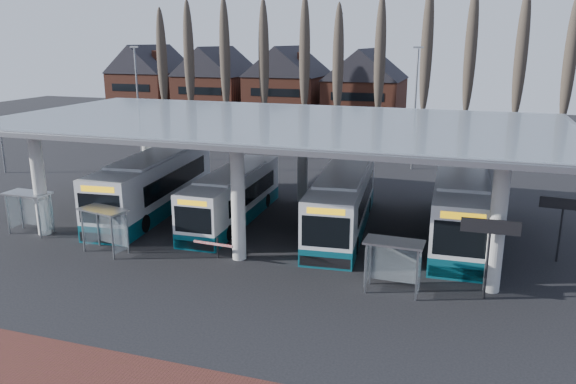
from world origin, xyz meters
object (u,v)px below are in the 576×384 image
(bus_1, at_px, (233,197))
(bus_3, at_px, (460,205))
(bus_0, at_px, (155,184))
(shelter_0, at_px, (30,203))
(shelter_2, at_px, (394,254))
(bus_2, at_px, (343,202))
(shelter_1, at_px, (106,220))

(bus_1, bearing_deg, bus_3, 4.14)
(bus_0, distance_m, bus_3, 18.84)
(bus_1, relative_size, shelter_0, 4.30)
(shelter_2, bearing_deg, bus_2, 119.61)
(shelter_0, bearing_deg, shelter_2, -3.19)
(bus_0, distance_m, bus_2, 12.32)
(bus_0, bearing_deg, bus_3, -2.25)
(bus_2, xyz_separation_m, shelter_2, (4.00, -7.58, 0.10))
(bus_1, bearing_deg, shelter_2, -35.81)
(bus_2, relative_size, shelter_2, 4.86)
(bus_0, relative_size, bus_1, 1.19)
(bus_3, distance_m, shelter_1, 19.20)
(shelter_1, bearing_deg, bus_0, 114.35)
(bus_3, relative_size, shelter_1, 4.82)
(bus_1, height_order, bus_2, bus_2)
(bus_2, height_order, bus_3, bus_3)
(bus_1, xyz_separation_m, shelter_0, (-9.97, -5.78, 0.29))
(bus_0, xyz_separation_m, bus_1, (5.60, -0.29, -0.26))
(shelter_0, bearing_deg, bus_0, 54.95)
(bus_2, bearing_deg, shelter_1, -150.75)
(bus_1, xyz_separation_m, bus_2, (6.72, 0.40, 0.16))
(bus_0, relative_size, shelter_2, 5.17)
(bus_0, height_order, shelter_2, bus_0)
(bus_1, relative_size, bus_2, 0.89)
(shelter_0, relative_size, shelter_2, 1.01)
(bus_3, distance_m, shelter_0, 24.26)
(bus_3, bearing_deg, shelter_0, -164.60)
(bus_0, xyz_separation_m, shelter_2, (16.32, -7.46, -0.00))
(bus_0, relative_size, shelter_1, 4.84)
(shelter_0, bearing_deg, shelter_1, -11.09)
(bus_0, height_order, bus_3, bus_3)
(bus_2, bearing_deg, bus_1, 178.15)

